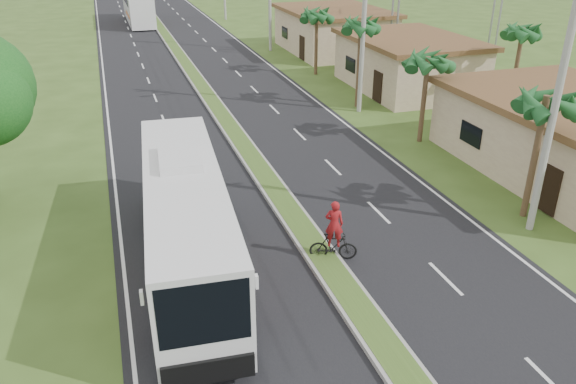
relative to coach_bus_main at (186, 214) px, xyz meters
name	(u,v)px	position (x,y,z in m)	size (l,w,h in m)	color
ground	(349,298)	(4.51, -3.29, -2.09)	(180.00, 180.00, 0.00)	#39501D
road_asphalt	(221,114)	(4.51, 16.71, -2.08)	(14.00, 160.00, 0.02)	black
median_strip	(220,113)	(4.51, 16.71, -1.99)	(1.20, 160.00, 0.18)	gray
lane_edge_left	(109,125)	(-2.19, 16.71, -2.09)	(0.12, 160.00, 0.01)	silver
lane_edge_right	(321,105)	(11.21, 16.71, -2.09)	(0.12, 160.00, 0.01)	silver
shop_mid	(408,63)	(18.51, 18.71, -0.23)	(7.60, 10.60, 3.67)	tan
shop_far	(333,30)	(18.51, 32.71, -0.16)	(8.60, 11.60, 3.82)	tan
palm_verge_a	(546,102)	(13.51, -0.29, 2.65)	(2.40, 2.40, 5.45)	#473321
palm_verge_b	(428,61)	(13.91, 8.71, 2.27)	(2.40, 2.40, 5.05)	#473321
palm_verge_c	(361,25)	(13.31, 15.71, 3.03)	(2.40, 2.40, 5.85)	#473321
palm_verge_d	(317,15)	(13.81, 24.71, 2.46)	(2.40, 2.40, 5.25)	#473321
palm_behind_shop	(523,32)	(22.01, 11.71, 2.84)	(2.40, 2.40, 5.65)	#473321
utility_pole_a	(560,85)	(13.01, -1.29, 3.58)	(1.60, 0.28, 11.00)	gray
utility_pole_b	(364,8)	(12.98, 14.71, 4.17)	(3.20, 0.28, 12.00)	gray
coach_bus_main	(186,214)	(0.00, 0.00, 0.00)	(3.29, 11.89, 3.80)	silver
coach_bus_far	(138,5)	(2.59, 55.02, -0.03)	(2.84, 12.48, 3.63)	white
motorcyclist	(334,239)	(4.89, -0.99, -1.25)	(1.74, 1.04, 2.28)	black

